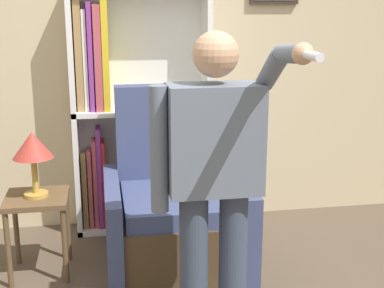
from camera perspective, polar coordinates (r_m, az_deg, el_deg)
The scene contains 6 objects.
wall_back at distance 4.37m, azimuth -4.81°, elevation 9.51°, with size 8.00×0.11×2.80m.
bookcase at distance 4.25m, azimuth -7.15°, elevation 3.81°, with size 1.08×0.28×1.96m.
armchair at distance 3.81m, azimuth -1.92°, elevation -7.26°, with size 0.96×0.94×1.23m.
person_standing at distance 2.70m, azimuth 2.41°, elevation -3.04°, with size 0.62×0.78×1.67m.
side_table at distance 3.75m, azimuth -16.15°, elevation -6.86°, with size 0.41×0.41×0.56m.
table_lamp at distance 3.62m, azimuth -16.63°, elevation -0.45°, with size 0.26×0.26×0.44m.
Camera 1 is at (-0.37, -2.30, 1.78)m, focal length 50.00 mm.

